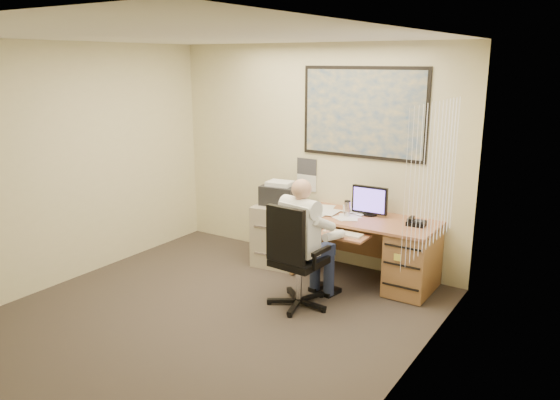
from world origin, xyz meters
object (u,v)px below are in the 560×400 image
Objects in this scene: filing_cabinet at (281,228)px; office_chair at (296,277)px; person at (301,243)px; desk at (393,249)px.

office_chair is (0.84, -1.01, -0.13)m from filing_cabinet.
person is (-0.00, 0.08, 0.35)m from office_chair.
filing_cabinet is (-1.47, -0.05, 0.01)m from desk.
desk reaches higher than filing_cabinet.
person is at bearing -123.29° from desk.
desk is 1.48m from filing_cabinet.
office_chair is 0.83× the size of person.
desk is 1.19× the size of person.
filing_cabinet is at bearing 133.65° from office_chair.
filing_cabinet is 1.32m from office_chair.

